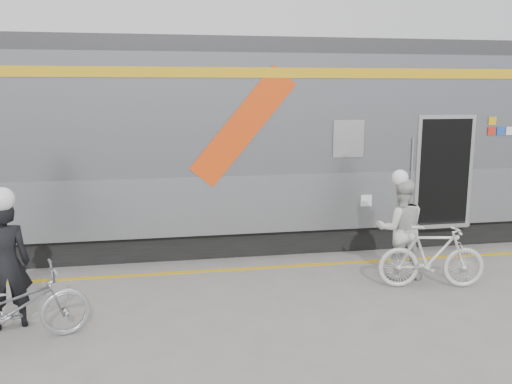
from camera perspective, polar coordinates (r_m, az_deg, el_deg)
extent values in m
plane|color=slate|center=(7.77, 0.68, -13.18)|extent=(90.00, 90.00, 0.00)
cube|color=black|center=(12.02, 6.04, -3.32)|extent=(24.00, 2.70, 0.50)
cube|color=#9EA0A5|center=(11.85, 6.12, 0.44)|extent=(24.00, 3.00, 1.10)
cube|color=slate|center=(11.67, 6.28, 8.43)|extent=(24.00, 3.00, 2.20)
cube|color=#38383A|center=(11.69, 6.41, 14.57)|extent=(24.00, 2.64, 0.30)
cube|color=gold|center=(10.23, 8.83, 12.27)|extent=(24.00, 0.02, 0.18)
cube|color=#DF3F0D|center=(9.81, -1.38, 6.91)|extent=(1.96, 0.01, 2.19)
cube|color=black|center=(10.33, 9.70, 5.56)|extent=(0.55, 0.02, 0.65)
cube|color=black|center=(11.43, 18.69, 2.10)|extent=(1.05, 0.45, 2.10)
cube|color=silver|center=(11.25, 19.21, 1.93)|extent=(1.20, 0.02, 2.25)
cylinder|color=silver|center=(10.91, 16.05, 1.86)|extent=(0.04, 0.04, 1.40)
cube|color=silver|center=(11.41, 18.99, -3.21)|extent=(1.05, 0.25, 0.06)
cube|color=gold|center=(11.65, 23.62, 6.87)|extent=(0.16, 0.01, 0.16)
cube|color=red|center=(11.66, 23.55, 5.89)|extent=(0.16, 0.01, 0.16)
cube|color=#1B4AB3|center=(11.77, 24.36, 5.87)|extent=(0.16, 0.01, 0.16)
cube|color=silver|center=(11.89, 25.16, 5.84)|extent=(0.16, 0.01, 0.16)
cube|color=silver|center=(10.64, 11.53, -0.89)|extent=(0.22, 0.01, 0.22)
cube|color=gold|center=(9.75, -1.77, -8.12)|extent=(24.00, 0.12, 0.01)
imported|color=black|center=(7.92, -24.91, -6.95)|extent=(0.74, 0.60, 1.76)
imported|color=#ADB0B5|center=(7.50, -24.21, -11.08)|extent=(1.95, 1.18, 0.97)
imported|color=beige|center=(9.44, 14.95, -3.76)|extent=(0.93, 0.78, 1.70)
imported|color=beige|center=(9.19, 18.02, -6.49)|extent=(1.77, 0.79, 1.03)
sphere|color=white|center=(9.25, 15.25, 2.17)|extent=(0.27, 0.27, 0.27)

